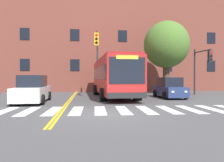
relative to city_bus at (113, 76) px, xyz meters
name	(u,v)px	position (x,y,z in m)	size (l,w,h in m)	color
ground_plane	(107,115)	(-1.38, -9.22, -1.83)	(120.00, 120.00, 0.00)	#4C4C4F
crosswalk	(123,110)	(-0.41, -7.91, -1.83)	(15.17, 3.61, 0.01)	white
lane_line_yellow_inner	(75,93)	(-3.67, 6.09, -1.83)	(0.12, 36.00, 0.01)	gold
lane_line_yellow_outer	(77,93)	(-3.51, 6.09, -1.83)	(0.12, 36.00, 0.01)	gold
city_bus	(113,76)	(0.00, 0.00, 0.00)	(3.36, 11.32, 3.38)	#B22323
car_white_near_lane	(32,90)	(-6.03, -3.69, -0.99)	(2.15, 4.77, 1.87)	white
car_navy_far_lane	(169,88)	(4.59, -1.48, -1.04)	(1.98, 4.09, 1.73)	navy
traffic_light_near_corner	(201,63)	(8.59, 0.63, 1.24)	(0.45, 2.72, 4.57)	#28282D
traffic_light_overhead	(97,53)	(-1.40, 0.65, 2.14)	(0.51, 4.38, 5.95)	#28282D
street_tree_curbside_large	(166,45)	(5.91, 2.85, 3.28)	(6.17, 6.25, 7.60)	#4C3D2D
building_facade	(117,45)	(2.03, 12.15, 4.63)	(29.00, 9.58, 12.92)	brown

